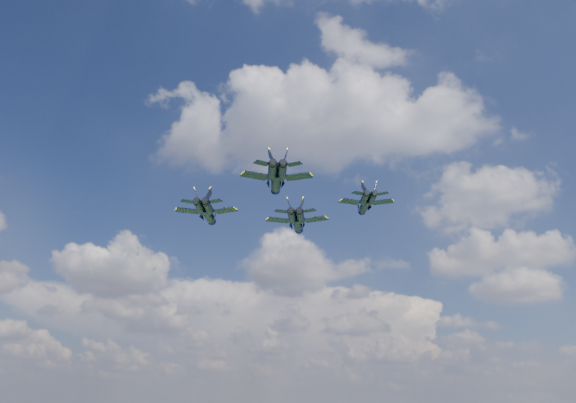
{
  "coord_description": "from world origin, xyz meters",
  "views": [
    {
      "loc": [
        24.17,
        -87.25,
        22.07
      ],
      "look_at": [
        2.36,
        9.05,
        58.15
      ],
      "focal_mm": 35.0,
      "sensor_mm": 36.0,
      "label": 1
    }
  ],
  "objects_px": {
    "jet_lead": "(298,223)",
    "jet_left": "(209,214)",
    "jet_slot": "(276,181)",
    "jet_right": "(365,205)"
  },
  "relations": [
    {
      "from": "jet_slot",
      "to": "jet_right",
      "type": "bearing_deg",
      "value": 43.09
    },
    {
      "from": "jet_lead",
      "to": "jet_left",
      "type": "distance_m",
      "value": 23.78
    },
    {
      "from": "jet_lead",
      "to": "jet_slot",
      "type": "height_order",
      "value": "jet_lead"
    },
    {
      "from": "jet_lead",
      "to": "jet_left",
      "type": "relative_size",
      "value": 1.13
    },
    {
      "from": "jet_left",
      "to": "jet_slot",
      "type": "height_order",
      "value": "jet_left"
    },
    {
      "from": "jet_slot",
      "to": "jet_left",
      "type": "bearing_deg",
      "value": 124.38
    },
    {
      "from": "jet_lead",
      "to": "jet_left",
      "type": "height_order",
      "value": "jet_lead"
    },
    {
      "from": "jet_lead",
      "to": "jet_slot",
      "type": "distance_m",
      "value": 33.7
    },
    {
      "from": "jet_lead",
      "to": "jet_slot",
      "type": "relative_size",
      "value": 1.17
    },
    {
      "from": "jet_left",
      "to": "jet_right",
      "type": "relative_size",
      "value": 1.12
    }
  ]
}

